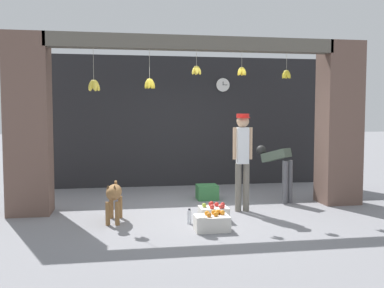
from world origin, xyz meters
TOP-DOWN VIEW (x-y plane):
  - ground_plane at (0.00, 0.00)m, footprint 60.00×60.00m
  - shop_back_wall at (0.00, 2.76)m, footprint 6.92×0.12m
  - shop_pillar_left at (-2.81, 0.30)m, footprint 0.70×0.60m
  - shop_pillar_right at (2.81, 0.30)m, footprint 0.70×0.60m
  - storefront_awning at (-0.02, 0.12)m, footprint 5.02×0.30m
  - dog at (-1.40, -0.51)m, footprint 0.30×0.87m
  - shopkeeper at (0.81, -0.11)m, footprint 0.34×0.29m
  - worker_stooping at (1.72, 0.60)m, footprint 0.55×0.76m
  - fruit_crate_oranges at (0.03, -1.24)m, footprint 0.50×0.34m
  - fruit_crate_apples at (0.17, -0.70)m, footprint 0.45×0.36m
  - produce_box_green at (0.41, 1.02)m, footprint 0.41×0.39m
  - water_bottle at (-0.24, -0.81)m, footprint 0.07×0.07m
  - wall_clock at (1.11, 2.69)m, footprint 0.34×0.03m

SIDE VIEW (x-z plane):
  - ground_plane at x=0.00m, z-range 0.00..0.00m
  - water_bottle at x=-0.24m, z-range -0.01..0.23m
  - fruit_crate_oranges at x=0.03m, z-range -0.02..0.27m
  - fruit_crate_apples at x=0.17m, z-range -0.02..0.27m
  - produce_box_green at x=0.41m, z-range 0.00..0.29m
  - dog at x=-1.40m, z-range 0.11..0.76m
  - worker_stooping at x=1.72m, z-range 0.18..1.25m
  - shopkeeper at x=0.81m, z-range 0.16..1.87m
  - shop_back_wall at x=0.00m, z-range 0.00..3.04m
  - shop_pillar_left at x=-2.81m, z-range 0.00..3.04m
  - shop_pillar_right at x=2.81m, z-range 0.00..3.04m
  - wall_clock at x=1.11m, z-range 2.22..2.56m
  - storefront_awning at x=-0.02m, z-range 2.40..3.37m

